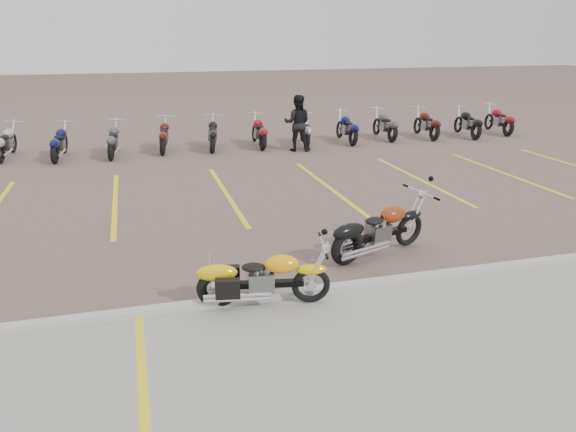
{
  "coord_description": "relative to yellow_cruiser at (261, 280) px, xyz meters",
  "views": [
    {
      "loc": [
        -2.18,
        -9.52,
        3.89
      ],
      "look_at": [
        0.4,
        -0.32,
        0.75
      ],
      "focal_mm": 35.0,
      "sensor_mm": 36.0,
      "label": 1
    }
  ],
  "objects": [
    {
      "name": "apron_stripe",
      "position": [
        -1.77,
        -2.37,
        -0.39
      ],
      "size": [
        0.12,
        5.0,
        0.0
      ],
      "primitive_type": "cube",
      "color": "yellow",
      "rests_on": "concrete_apron"
    },
    {
      "name": "curb",
      "position": [
        0.53,
        0.13,
        -0.35
      ],
      "size": [
        60.0,
        0.18,
        0.12
      ],
      "primitive_type": "cube",
      "color": "#ADAAA3",
      "rests_on": "ground"
    },
    {
      "name": "ground",
      "position": [
        0.53,
        2.13,
        -0.41
      ],
      "size": [
        100.0,
        100.0,
        0.0
      ],
      "primitive_type": "plane",
      "color": "brown",
      "rests_on": "ground"
    },
    {
      "name": "bg_bike_row",
      "position": [
        1.84,
        11.98,
        0.14
      ],
      "size": [
        22.3,
        2.06,
        1.1
      ],
      "color": "black",
      "rests_on": "ground"
    },
    {
      "name": "yellow_cruiser",
      "position": [
        0.0,
        0.0,
        0.0
      ],
      "size": [
        1.97,
        0.49,
        0.82
      ],
      "rotation": [
        0.09,
        0.0,
        -0.18
      ],
      "color": "black",
      "rests_on": "ground"
    },
    {
      "name": "concrete_apron",
      "position": [
        0.53,
        -2.37,
        -0.4
      ],
      "size": [
        60.0,
        5.0,
        0.01
      ],
      "primitive_type": "cube",
      "color": "#9E9B93",
      "rests_on": "ground"
    },
    {
      "name": "parking_stripes",
      "position": [
        0.53,
        6.13,
        -0.4
      ],
      "size": [
        38.0,
        5.5,
        0.01
      ],
      "primitive_type": null,
      "color": "yellow",
      "rests_on": "ground"
    },
    {
      "name": "person_b",
      "position": [
        3.8,
        10.85,
        0.54
      ],
      "size": [
        1.11,
        0.99,
        1.89
      ],
      "primitive_type": "imported",
      "rotation": [
        0.0,
        0.0,
        2.79
      ],
      "color": "black",
      "rests_on": "ground"
    },
    {
      "name": "flame_cruiser",
      "position": [
        2.44,
        1.34,
        0.04
      ],
      "size": [
        2.11,
        0.86,
        0.9
      ],
      "rotation": [
        0.09,
        0.0,
        0.34
      ],
      "color": "black",
      "rests_on": "ground"
    }
  ]
}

